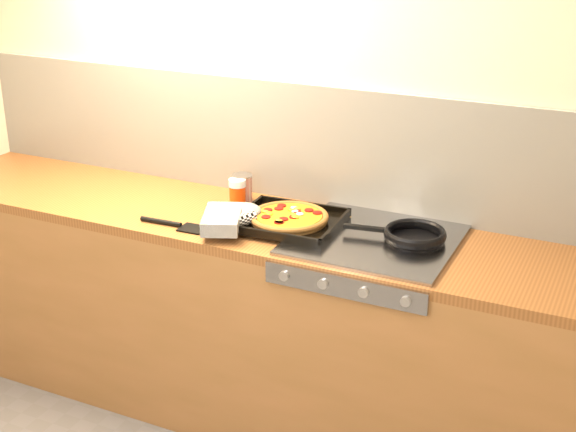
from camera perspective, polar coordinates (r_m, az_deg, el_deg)
The scene contains 9 objects.
room_shell at distance 3.35m, azimuth 0.71°, elevation 5.24°, with size 3.20×3.20×3.20m.
counter_run at distance 3.38m, azimuth -1.39°, elevation -7.50°, with size 3.20×0.62×0.90m.
stovetop at distance 3.02m, azimuth 6.17°, elevation -1.72°, with size 0.60×0.56×0.02m, color gray.
pizza_on_tray at distance 3.11m, azimuth -1.21°, elevation -0.14°, with size 0.53×0.47×0.07m.
frying_pan at distance 3.00m, azimuth 8.90°, elevation -1.38°, with size 0.40×0.27×0.04m.
tomato_can at distance 3.37m, azimuth -3.29°, elevation 1.95°, with size 0.10×0.10×0.12m.
juice_glass at distance 3.33m, azimuth -3.61°, elevation 1.67°, with size 0.09×0.09×0.12m.
wooden_spoon at distance 3.24m, azimuth 2.65°, elevation 0.16°, with size 0.30×0.04×0.02m.
black_spatula at distance 3.17m, azimuth -8.11°, elevation -0.61°, with size 0.28×0.09×0.02m.
Camera 1 is at (1.33, -1.53, 2.11)m, focal length 50.00 mm.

